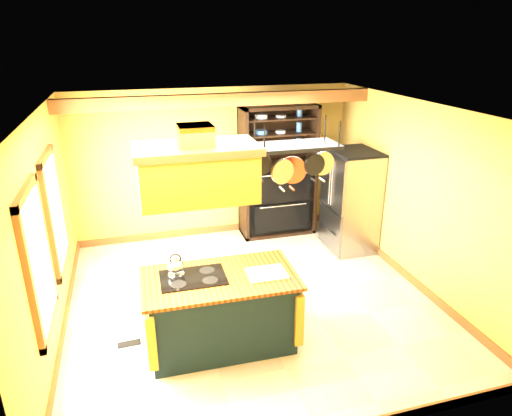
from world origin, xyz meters
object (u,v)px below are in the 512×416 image
pot_rack (296,155)px  refrigerator (350,203)px  kitchen_island (220,310)px  range_hood (197,170)px  hutch (277,185)px

pot_rack → refrigerator: (1.80, 2.01, -1.47)m
kitchen_island → range_hood: bearing=-178.5°
kitchen_island → refrigerator: 3.40m
kitchen_island → refrigerator: bearing=37.9°
hutch → refrigerator: bearing=-46.1°
range_hood → pot_rack: (1.10, 0.01, 0.08)m
range_hood → hutch: range_hood is taller
kitchen_island → hutch: bearing=61.8°
kitchen_island → refrigerator: (2.71, 2.02, 0.36)m
kitchen_island → hutch: hutch is taller
pot_rack → refrigerator: 3.07m
range_hood → hutch: (1.92, 3.05, -1.31)m
range_hood → refrigerator: bearing=34.7°
range_hood → hutch: size_ratio=0.54×
refrigerator → kitchen_island: bearing=-143.4°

